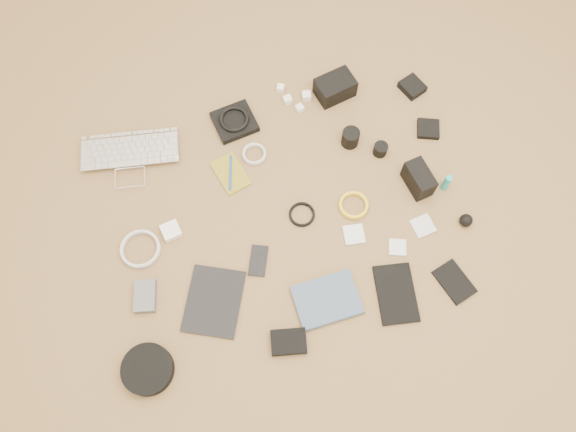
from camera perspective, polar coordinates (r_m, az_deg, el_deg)
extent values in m
cube|color=olive|center=(2.11, 0.13, 0.13)|extent=(4.00, 4.00, 0.04)
imported|color=silver|center=(2.24, -15.70, 5.21)|extent=(0.40, 0.30, 0.03)
cube|color=black|center=(2.26, -5.45, 9.51)|extent=(0.18, 0.18, 0.03)
torus|color=black|center=(2.24, -5.50, 9.79)|extent=(0.14, 0.14, 0.01)
cube|color=white|center=(2.34, -0.76, 12.85)|extent=(0.04, 0.04, 0.03)
cube|color=white|center=(2.31, -0.05, 11.71)|extent=(0.04, 0.04, 0.03)
cube|color=white|center=(2.32, 1.89, 12.08)|extent=(0.04, 0.04, 0.03)
cube|color=white|center=(2.29, 1.19, 10.88)|extent=(0.04, 0.04, 0.03)
cube|color=black|center=(2.31, 4.80, 12.89)|extent=(0.17, 0.14, 0.09)
cube|color=black|center=(2.39, 12.50, 12.69)|extent=(0.11, 0.12, 0.03)
cube|color=olive|center=(2.16, -5.84, 4.31)|extent=(0.14, 0.18, 0.01)
cylinder|color=#1444AA|center=(2.15, -5.86, 4.42)|extent=(0.04, 0.14, 0.01)
torus|color=silver|center=(2.19, -3.44, 6.24)|extent=(0.12, 0.12, 0.01)
cylinder|color=black|center=(2.20, 6.36, 7.91)|extent=(0.09, 0.09, 0.07)
cylinder|color=black|center=(2.21, 9.37, 6.70)|extent=(0.06, 0.06, 0.05)
cube|color=black|center=(2.31, 14.06, 8.58)|extent=(0.11, 0.11, 0.02)
cube|color=white|center=(2.09, -11.79, -1.49)|extent=(0.08, 0.08, 0.03)
torus|color=silver|center=(2.10, -14.74, -3.30)|extent=(0.16, 0.16, 0.01)
torus|color=black|center=(2.08, 1.42, 0.12)|extent=(0.11, 0.11, 0.01)
torus|color=yellow|center=(2.11, 6.66, 1.03)|extent=(0.13, 0.13, 0.01)
cube|color=black|center=(2.15, 13.13, 3.67)|extent=(0.10, 0.14, 0.10)
cylinder|color=#19A6A4|center=(2.17, 15.79, 3.26)|extent=(0.03, 0.03, 0.09)
cube|color=#57585C|center=(2.03, -14.31, -7.92)|extent=(0.09, 0.12, 0.03)
cube|color=black|center=(2.00, -7.54, -8.58)|extent=(0.26, 0.29, 0.01)
cube|color=black|center=(2.02, -3.03, -4.56)|extent=(0.09, 0.13, 0.01)
cube|color=silver|center=(2.07, 6.71, -1.88)|extent=(0.08, 0.08, 0.01)
cube|color=silver|center=(2.07, 11.06, -3.15)|extent=(0.08, 0.08, 0.01)
cube|color=silver|center=(2.12, 13.53, -0.99)|extent=(0.09, 0.09, 0.01)
sphere|color=black|center=(2.15, 17.63, -0.42)|extent=(0.05, 0.05, 0.05)
cylinder|color=black|center=(1.98, -14.06, -14.88)|extent=(0.19, 0.19, 0.05)
cube|color=black|center=(1.94, 0.06, -12.67)|extent=(0.13, 0.10, 0.03)
imported|color=#40536C|center=(1.96, 4.76, -10.73)|extent=(0.23, 0.18, 0.02)
cube|color=black|center=(2.02, 10.91, -7.75)|extent=(0.15, 0.23, 0.02)
cube|color=black|center=(2.08, 16.54, -6.43)|extent=(0.14, 0.17, 0.01)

